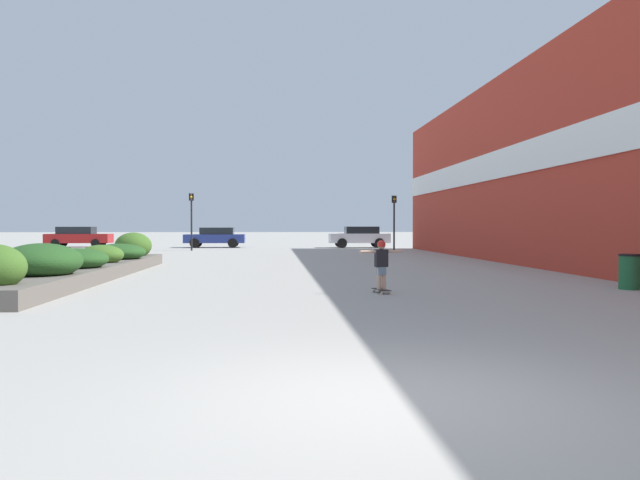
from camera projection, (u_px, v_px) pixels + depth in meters
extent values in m
plane|color=#A3A099|center=(384.00, 398.00, 5.61)|extent=(300.00, 300.00, 0.00)
cube|color=#B23323|center=(549.00, 158.00, 22.24)|extent=(0.60, 40.90, 7.92)
cube|color=white|center=(481.00, 169.00, 28.54)|extent=(0.06, 28.21, 1.20)
cube|color=#605B54|center=(88.00, 272.00, 18.32)|extent=(1.75, 14.51, 0.39)
ellipsoid|color=#234C1E|center=(41.00, 261.00, 14.76)|extent=(1.86, 2.08, 0.85)
ellipsoid|color=#234C1E|center=(76.00, 259.00, 17.23)|extent=(1.75, 1.83, 0.62)
ellipsoid|color=#3D6623|center=(102.00, 255.00, 19.65)|extent=(1.36, 1.22, 0.64)
ellipsoid|color=#234C1E|center=(119.00, 252.00, 21.77)|extent=(1.82, 1.81, 0.61)
ellipsoid|color=#3D6623|center=(133.00, 246.00, 24.21)|extent=(1.40, 1.41, 1.03)
cube|color=black|center=(381.00, 289.00, 14.35)|extent=(0.37, 0.71, 0.01)
cylinder|color=beige|center=(374.00, 291.00, 14.55)|extent=(0.07, 0.06, 0.05)
cylinder|color=beige|center=(380.00, 291.00, 14.60)|extent=(0.07, 0.06, 0.05)
cylinder|color=beige|center=(382.00, 293.00, 14.09)|extent=(0.07, 0.06, 0.05)
cylinder|color=beige|center=(389.00, 293.00, 14.15)|extent=(0.07, 0.06, 0.05)
cylinder|color=tan|center=(379.00, 278.00, 14.32)|extent=(0.11, 0.11, 0.52)
cylinder|color=tan|center=(384.00, 278.00, 14.36)|extent=(0.11, 0.11, 0.52)
cube|color=slate|center=(381.00, 271.00, 14.34)|extent=(0.22, 0.19, 0.19)
cube|color=black|center=(381.00, 258.00, 14.33)|extent=(0.32, 0.21, 0.40)
cylinder|color=tan|center=(368.00, 252.00, 14.22)|extent=(0.39, 0.16, 0.07)
cylinder|color=tan|center=(395.00, 251.00, 14.44)|extent=(0.39, 0.16, 0.07)
sphere|color=tan|center=(381.00, 246.00, 14.33)|extent=(0.17, 0.17, 0.17)
sphere|color=red|center=(381.00, 245.00, 14.32)|extent=(0.19, 0.19, 0.19)
cylinder|color=#1E5B33|center=(629.00, 273.00, 15.18)|extent=(0.48, 0.48, 0.81)
cylinder|color=black|center=(629.00, 255.00, 15.17)|extent=(0.50, 0.50, 0.05)
cube|color=maroon|center=(79.00, 238.00, 45.43)|extent=(4.53, 1.75, 0.66)
cube|color=black|center=(76.00, 230.00, 45.40)|extent=(2.49, 1.54, 0.52)
cylinder|color=black|center=(102.00, 243.00, 46.37)|extent=(0.61, 0.22, 0.61)
cylinder|color=black|center=(95.00, 243.00, 44.71)|extent=(0.61, 0.22, 0.61)
cylinder|color=black|center=(63.00, 243.00, 46.16)|extent=(0.61, 0.22, 0.61)
cylinder|color=black|center=(55.00, 243.00, 44.50)|extent=(0.61, 0.22, 0.61)
cube|color=silver|center=(359.00, 238.00, 44.24)|extent=(4.23, 1.72, 0.66)
cube|color=black|center=(362.00, 230.00, 44.24)|extent=(2.33, 1.51, 0.50)
cylinder|color=black|center=(342.00, 243.00, 43.34)|extent=(0.69, 0.22, 0.69)
cylinder|color=black|center=(340.00, 243.00, 44.97)|extent=(0.69, 0.22, 0.69)
cylinder|color=black|center=(379.00, 243.00, 43.53)|extent=(0.69, 0.22, 0.69)
cylinder|color=black|center=(376.00, 242.00, 45.16)|extent=(0.69, 0.22, 0.69)
cube|color=silver|center=(536.00, 239.00, 44.63)|extent=(4.54, 1.94, 0.56)
cube|color=black|center=(539.00, 231.00, 44.63)|extent=(2.50, 1.71, 0.53)
cylinder|color=black|center=(522.00, 243.00, 43.61)|extent=(0.66, 0.22, 0.66)
cylinder|color=black|center=(512.00, 243.00, 45.45)|extent=(0.66, 0.22, 0.66)
cylinder|color=black|center=(561.00, 243.00, 43.82)|extent=(0.66, 0.22, 0.66)
cylinder|color=black|center=(550.00, 242.00, 45.66)|extent=(0.66, 0.22, 0.66)
cube|color=navy|center=(215.00, 239.00, 44.47)|extent=(4.26, 1.81, 0.61)
cube|color=black|center=(217.00, 231.00, 44.47)|extent=(2.34, 1.59, 0.49)
cylinder|color=black|center=(195.00, 243.00, 43.53)|extent=(0.67, 0.22, 0.67)
cylinder|color=black|center=(198.00, 243.00, 45.24)|extent=(0.67, 0.22, 0.67)
cylinder|color=black|center=(233.00, 243.00, 43.72)|extent=(0.67, 0.22, 0.67)
cylinder|color=black|center=(234.00, 242.00, 45.43)|extent=(0.67, 0.22, 0.67)
cylinder|color=black|center=(192.00, 226.00, 38.85)|extent=(0.11, 0.11, 3.12)
cube|color=black|center=(191.00, 197.00, 38.81)|extent=(0.28, 0.20, 0.45)
sphere|color=#2D2823|center=(191.00, 194.00, 38.68)|extent=(0.15, 0.15, 0.15)
sphere|color=orange|center=(191.00, 197.00, 38.68)|extent=(0.15, 0.15, 0.15)
sphere|color=#2D2823|center=(191.00, 199.00, 38.69)|extent=(0.15, 0.15, 0.15)
cylinder|color=black|center=(394.00, 227.00, 39.21)|extent=(0.11, 0.11, 3.00)
cube|color=black|center=(394.00, 199.00, 39.17)|extent=(0.28, 0.20, 0.45)
sphere|color=#2D2823|center=(395.00, 197.00, 39.04)|extent=(0.15, 0.15, 0.15)
sphere|color=orange|center=(395.00, 199.00, 39.05)|extent=(0.15, 0.15, 0.15)
sphere|color=#2D2823|center=(394.00, 202.00, 39.05)|extent=(0.15, 0.15, 0.15)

